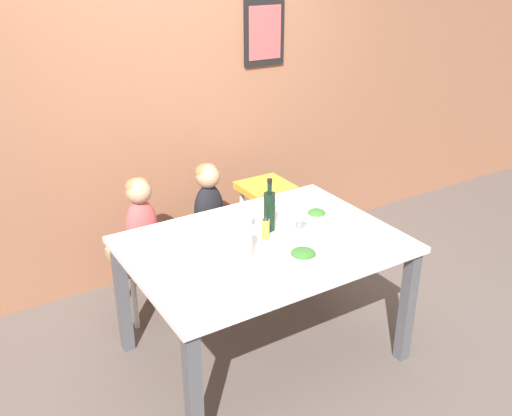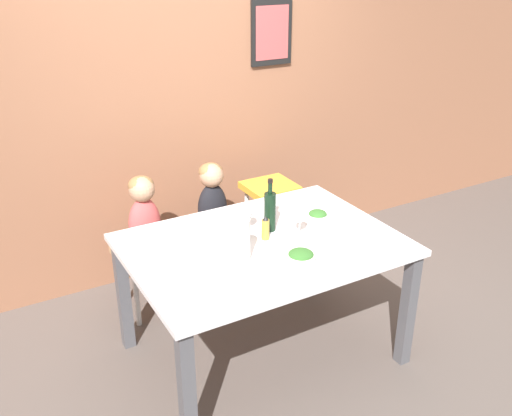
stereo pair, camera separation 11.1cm
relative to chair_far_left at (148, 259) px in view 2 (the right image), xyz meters
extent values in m
plane|color=#564C47|center=(0.43, -0.80, -0.39)|extent=(14.00, 14.00, 0.00)
cube|color=#8E5B42|center=(0.43, 0.48, 0.96)|extent=(10.00, 0.06, 2.70)
cube|color=black|center=(1.22, 0.44, 1.34)|extent=(0.33, 0.02, 0.47)
cube|color=#B74C4C|center=(1.22, 0.43, 1.34)|extent=(0.27, 0.00, 0.38)
cube|color=silver|center=(0.43, -0.80, 0.37)|extent=(1.52, 1.09, 0.03)
cube|color=#4C4C51|center=(-0.27, -1.29, -0.01)|extent=(0.07, 0.07, 0.74)
cube|color=#4C4C51|center=(1.12, -1.29, -0.01)|extent=(0.07, 0.07, 0.74)
cube|color=#4C4C51|center=(-0.27, -0.32, -0.01)|extent=(0.07, 0.07, 0.74)
cube|color=#4C4C51|center=(1.12, -0.32, -0.01)|extent=(0.07, 0.07, 0.74)
cylinder|color=silver|center=(-0.14, -0.14, -0.18)|extent=(0.04, 0.04, 0.41)
cylinder|color=silver|center=(0.14, -0.14, -0.18)|extent=(0.04, 0.04, 0.41)
cylinder|color=silver|center=(-0.14, 0.14, -0.18)|extent=(0.04, 0.04, 0.41)
cylinder|color=silver|center=(0.14, 0.14, -0.18)|extent=(0.04, 0.04, 0.41)
cube|color=tan|center=(0.00, 0.00, 0.05)|extent=(0.41, 0.39, 0.05)
cylinder|color=silver|center=(0.34, -0.14, -0.18)|extent=(0.04, 0.04, 0.41)
cylinder|color=silver|center=(0.63, -0.14, -0.18)|extent=(0.04, 0.04, 0.41)
cylinder|color=silver|center=(0.34, 0.14, -0.18)|extent=(0.04, 0.04, 0.41)
cylinder|color=silver|center=(0.63, 0.14, -0.18)|extent=(0.04, 0.04, 0.41)
cube|color=tan|center=(0.49, 0.00, 0.05)|extent=(0.41, 0.39, 0.05)
cylinder|color=silver|center=(0.83, -0.12, -0.04)|extent=(0.04, 0.04, 0.69)
cylinder|color=silver|center=(1.07, -0.12, -0.04)|extent=(0.04, 0.04, 0.69)
cylinder|color=silver|center=(0.83, 0.12, -0.04)|extent=(0.04, 0.04, 0.69)
cylinder|color=silver|center=(1.07, 0.12, -0.04)|extent=(0.04, 0.04, 0.69)
cube|color=gold|center=(0.95, 0.00, 0.33)|extent=(0.35, 0.33, 0.05)
ellipsoid|color=#C64C4C|center=(0.00, 0.00, 0.26)|extent=(0.21, 0.15, 0.38)
sphere|color=tan|center=(0.00, 0.00, 0.51)|extent=(0.17, 0.17, 0.17)
ellipsoid|color=olive|center=(0.00, 0.01, 0.54)|extent=(0.16, 0.16, 0.12)
ellipsoid|color=black|center=(0.49, 0.00, 0.26)|extent=(0.21, 0.15, 0.38)
sphere|color=tan|center=(0.49, 0.00, 0.51)|extent=(0.17, 0.17, 0.17)
ellipsoid|color=olive|center=(0.49, 0.01, 0.54)|extent=(0.16, 0.16, 0.12)
cylinder|color=black|center=(0.54, -0.69, 0.51)|extent=(0.07, 0.07, 0.23)
cylinder|color=black|center=(0.54, -0.69, 0.67)|extent=(0.03, 0.03, 0.09)
cylinder|color=black|center=(0.54, -0.69, 0.70)|extent=(0.03, 0.03, 0.02)
cylinder|color=white|center=(0.22, -0.91, 0.51)|extent=(0.11, 0.11, 0.24)
cylinder|color=white|center=(0.65, -0.84, 0.39)|extent=(0.06, 0.06, 0.00)
cylinder|color=white|center=(0.65, -0.84, 0.44)|extent=(0.01, 0.01, 0.08)
ellipsoid|color=white|center=(0.65, -0.84, 0.53)|extent=(0.07, 0.07, 0.10)
cylinder|color=white|center=(0.41, -0.64, 0.39)|extent=(0.06, 0.06, 0.00)
cylinder|color=white|center=(0.41, -0.64, 0.44)|extent=(0.01, 0.01, 0.08)
ellipsoid|color=white|center=(0.41, -0.64, 0.53)|extent=(0.07, 0.07, 0.10)
cylinder|color=silver|center=(0.46, -1.13, 0.43)|extent=(0.16, 0.16, 0.07)
ellipsoid|color=#336628|center=(0.46, -1.13, 0.46)|extent=(0.13, 0.13, 0.05)
cylinder|color=silver|center=(0.82, -0.77, 0.43)|extent=(0.13, 0.13, 0.07)
ellipsoid|color=#336628|center=(0.82, -0.77, 0.46)|extent=(0.11, 0.11, 0.05)
cylinder|color=silver|center=(0.00, -1.08, 0.40)|extent=(0.23, 0.23, 0.01)
cylinder|color=silver|center=(0.07, -0.50, 0.40)|extent=(0.23, 0.23, 0.01)
cylinder|color=#BC8E33|center=(0.46, -0.78, 0.45)|extent=(0.04, 0.04, 0.12)
cone|color=black|center=(0.46, -0.78, 0.52)|extent=(0.04, 0.04, 0.02)
camera|label=1|loc=(-1.11, -3.20, 1.91)|focal=40.00mm
camera|label=2|loc=(-1.02, -3.26, 1.91)|focal=40.00mm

